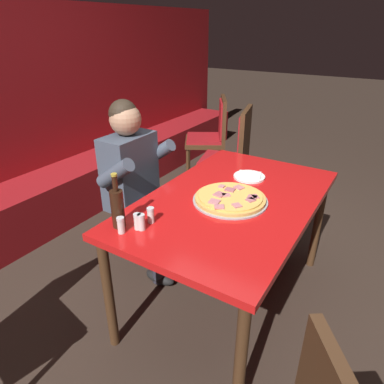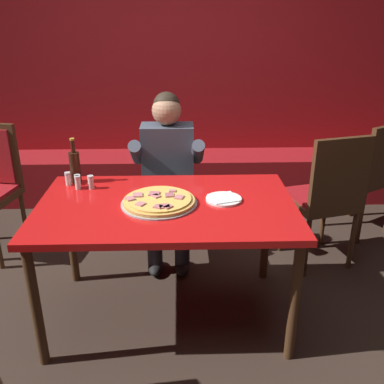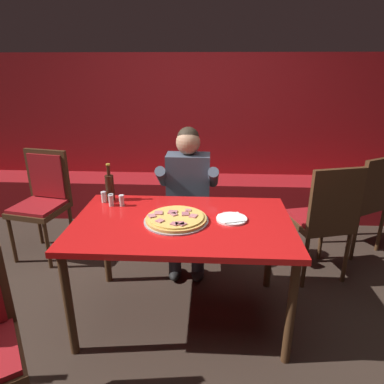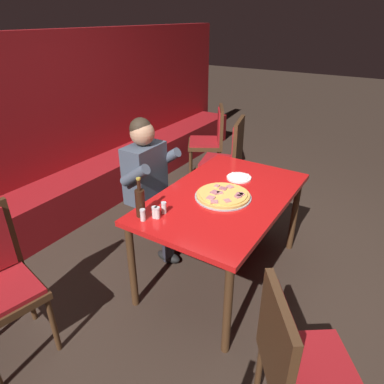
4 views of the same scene
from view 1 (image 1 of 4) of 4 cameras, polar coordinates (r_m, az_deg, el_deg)
name	(u,v)px [view 1 (image 1 of 4)]	position (r m, az deg, el deg)	size (l,w,h in m)	color
ground_plane	(226,298)	(2.49, 5.71, -17.11)	(24.00, 24.00, 0.00)	#33261E
booth_wall_panel	(8,120)	(3.45, -28.37, 10.49)	(6.80, 0.16, 1.90)	maroon
booth_bench	(47,202)	(3.43, -23.05, -1.55)	(6.46, 0.48, 0.46)	maroon
main_dining_table	(231,209)	(2.08, 6.56, -2.91)	(1.48, 0.91, 0.78)	#422816
pizza	(230,198)	(2.00, 6.40, -1.07)	(0.44, 0.44, 0.05)	#9E9EA3
plate_white_paper	(249,176)	(2.33, 9.52, 2.58)	(0.21, 0.21, 0.02)	white
beer_bottle	(117,207)	(1.74, -12.31, -2.50)	(0.07, 0.07, 0.29)	black
shaker_parmesan	(121,226)	(1.72, -11.75, -5.55)	(0.04, 0.04, 0.09)	silver
shaker_oregano	(151,216)	(1.78, -6.89, -3.97)	(0.04, 0.04, 0.09)	silver
shaker_black_pepper	(138,222)	(1.74, -9.07, -4.98)	(0.04, 0.04, 0.09)	silver
shaker_red_pepper_flakes	(141,223)	(1.73, -8.42, -5.10)	(0.04, 0.04, 0.09)	silver
diner_seated_blue_shirt	(140,183)	(2.41, -8.67, 1.42)	(0.53, 0.53, 1.27)	black
dining_chair_near_right	(231,154)	(3.27, 6.58, 6.32)	(0.54, 0.54, 1.03)	#422816
dining_chair_far_left	(212,134)	(3.94, 3.31, 9.64)	(0.60, 0.60, 0.99)	#422816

